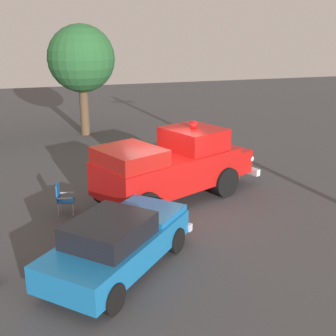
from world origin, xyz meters
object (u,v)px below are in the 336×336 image
Objects in this scene: lawn_chair_by_car at (134,157)px; lawn_chair_spare at (62,196)px; classic_hot_rod at (118,242)px; traffic_cone at (126,157)px; oak_tree_distant at (81,59)px; vintage_fire_truck at (173,165)px.

lawn_chair_spare is (-3.60, 3.01, 0.00)m from lawn_chair_by_car.
classic_hot_rod is at bearing 165.57° from lawn_chair_by_car.
lawn_chair_by_car is 1.00× the size of lawn_chair_spare.
traffic_cone is at bearing -12.06° from classic_hot_rod.
oak_tree_distant is (6.67, 1.24, 3.35)m from lawn_chair_by_car.
lawn_chair_spare reaches higher than traffic_cone.
traffic_cone is at bearing -168.73° from oak_tree_distant.
classic_hot_rod is at bearing 177.37° from oak_tree_distant.
lawn_chair_spare is at bearing 16.71° from classic_hot_rod.
oak_tree_distant is (10.27, -1.77, 3.35)m from lawn_chair_spare.
vintage_fire_truck is 4.80m from classic_hot_rod.
classic_hot_rod is at bearing 167.94° from traffic_cone.
lawn_chair_by_car is at bearing -173.73° from traffic_cone.
classic_hot_rod is 8.52m from traffic_cone.
vintage_fire_truck is at bearing -169.04° from oak_tree_distant.
oak_tree_distant is at bearing 10.54° from lawn_chair_by_car.
oak_tree_distant is (9.98, 1.93, 2.74)m from vintage_fire_truck.
classic_hot_rod is at bearing 147.42° from vintage_fire_truck.
lawn_chair_by_car is 0.18× the size of oak_tree_distant.
lawn_chair_spare is (3.74, 1.12, -0.16)m from classic_hot_rod.
lawn_chair_by_car is 4.69m from lawn_chair_spare.
vintage_fire_truck is 1.11× the size of oak_tree_distant.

